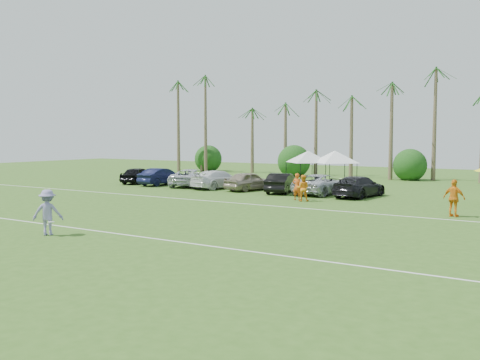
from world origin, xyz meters
The scene contains 27 objects.
ground centered at (0.00, 0.00, 0.00)m, with size 120.00×120.00×0.00m, color #345B1B.
field_lines centered at (0.00, 8.00, 0.01)m, with size 80.00×12.10×0.01m.
palm_tree_0 centered at (-22.00, 38.00, 7.48)m, with size 2.40×2.40×8.90m.
palm_tree_1 centered at (-17.00, 38.00, 8.35)m, with size 2.40×2.40×9.90m.
palm_tree_2 centered at (-12.00, 38.00, 9.21)m, with size 2.40×2.40×10.90m.
palm_tree_3 centered at (-8.00, 38.00, 10.06)m, with size 2.40×2.40×11.90m.
palm_tree_4 centered at (-4.00, 38.00, 7.48)m, with size 2.40×2.40×8.90m.
palm_tree_5 centered at (0.00, 38.00, 8.35)m, with size 2.40×2.40×9.90m.
palm_tree_6 centered at (4.00, 38.00, 9.21)m, with size 2.40×2.40×10.90m.
palm_tree_7 centered at (8.00, 38.00, 10.06)m, with size 2.40×2.40×11.90m.
bush_tree_0 centered at (-19.00, 39.00, 1.80)m, with size 4.00×4.00×4.00m.
bush_tree_1 centered at (-6.00, 39.00, 1.80)m, with size 4.00×4.00×4.00m.
bush_tree_2 centered at (6.00, 39.00, 1.80)m, with size 4.00×4.00×4.00m.
sideline_player_a centered at (3.95, 17.64, 0.91)m, with size 0.66×0.44×1.82m, color #D95718.
sideline_player_b centered at (4.59, 17.19, 0.88)m, with size 0.85×0.67×1.76m, color orange.
sideline_player_c centered at (14.42, 15.25, 1.00)m, with size 1.18×0.49×2.01m, color orange.
canopy_tent_left centered at (-0.02, 27.92, 3.05)m, with size 4.39×4.39×3.56m.
canopy_tent_right centered at (2.45, 27.96, 3.09)m, with size 4.45×4.45×3.61m.
frisbee_player centered at (0.51, 0.17, 1.00)m, with size 1.47×1.37×2.00m.
parked_car_0 centered at (-14.20, 21.63, 0.75)m, with size 1.77×4.41×1.50m, color black.
parked_car_1 centered at (-11.19, 21.36, 0.75)m, with size 1.59×4.56×1.50m, color black.
parked_car_2 centered at (-8.18, 21.83, 0.75)m, with size 2.49×5.40×1.50m, color #B7BAC4.
parked_car_3 centered at (-5.17, 21.54, 0.75)m, with size 2.10×5.18×1.50m, color white.
parked_car_4 centered at (-2.15, 21.46, 0.75)m, with size 1.77×4.41×1.50m, color gray.
parked_car_5 centered at (0.86, 21.33, 0.75)m, with size 1.59×4.56×1.50m, color black.
parked_car_6 centered at (3.87, 21.84, 0.75)m, with size 2.49×5.40×1.50m, color #B2B6BD.
parked_car_7 centered at (6.88, 21.60, 0.75)m, with size 2.10×5.18×1.50m, color black.
Camera 1 is at (19.83, -14.84, 4.28)m, focal length 40.00 mm.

